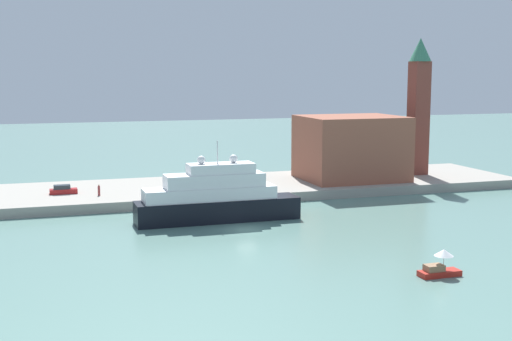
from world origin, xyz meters
TOP-DOWN VIEW (x-y plane):
  - ground at (0.00, 0.00)m, footprint 400.00×400.00m
  - quay_dock at (0.00, 27.06)m, footprint 110.00×22.12m
  - large_yacht at (-2.45, 6.25)m, footprint 22.06×4.52m
  - small_motorboat at (12.10, -24.85)m, footprint 4.17×1.89m
  - harbor_building at (26.61, 25.48)m, footprint 16.73×13.80m
  - bell_tower at (40.68, 27.31)m, footprint 3.93×3.93m
  - parked_car at (-21.40, 25.68)m, footprint 4.09×1.63m
  - person_figure at (-16.32, 22.44)m, footprint 0.36×0.36m
  - mooring_bollard at (3.52, 17.45)m, footprint 0.49×0.49m

SIDE VIEW (x-z plane):
  - ground at x=0.00m, z-range 0.00..0.00m
  - quay_dock at x=0.00m, z-range 0.00..1.48m
  - small_motorboat at x=12.10m, z-range -0.29..2.38m
  - mooring_bollard at x=3.52m, z-range 1.48..2.18m
  - parked_car at x=-21.40m, z-range 1.38..2.72m
  - person_figure at x=-16.32m, z-range 1.41..3.08m
  - large_yacht at x=-2.45m, z-range -2.28..8.52m
  - harbor_building at x=26.61m, z-range 1.48..12.36m
  - bell_tower at x=40.68m, z-range 2.53..26.88m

